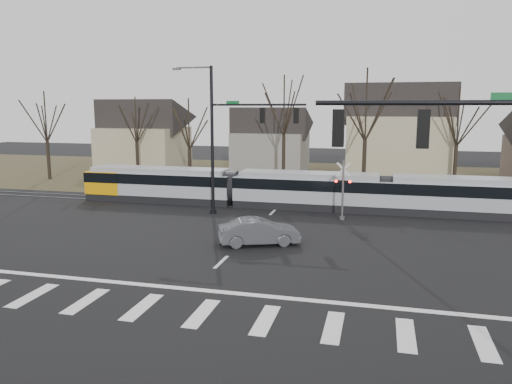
# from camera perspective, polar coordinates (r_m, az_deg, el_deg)

# --- Properties ---
(ground) EXTENTS (140.00, 140.00, 0.00)m
(ground) POSITION_cam_1_polar(r_m,az_deg,el_deg) (22.83, -5.57, -9.46)
(ground) COLOR black
(grass_verge) EXTENTS (140.00, 28.00, 0.01)m
(grass_verge) POSITION_cam_1_polar(r_m,az_deg,el_deg) (53.31, 6.02, 1.65)
(grass_verge) COLOR #38331E
(grass_verge) RESTS_ON ground
(crosswalk) EXTENTS (27.00, 2.60, 0.01)m
(crosswalk) POSITION_cam_1_polar(r_m,az_deg,el_deg) (19.36, -9.65, -13.16)
(crosswalk) COLOR silver
(crosswalk) RESTS_ON ground
(stop_line) EXTENTS (28.00, 0.35, 0.01)m
(stop_line) POSITION_cam_1_polar(r_m,az_deg,el_deg) (21.24, -7.23, -10.97)
(stop_line) COLOR silver
(stop_line) RESTS_ON ground
(lane_dashes) EXTENTS (0.18, 30.00, 0.01)m
(lane_dashes) POSITION_cam_1_polar(r_m,az_deg,el_deg) (37.76, 2.58, -1.68)
(lane_dashes) COLOR silver
(lane_dashes) RESTS_ON ground
(rail_pair) EXTENTS (90.00, 1.52, 0.06)m
(rail_pair) POSITION_cam_1_polar(r_m,az_deg,el_deg) (37.56, 2.52, -1.70)
(rail_pair) COLOR #59595E
(rail_pair) RESTS_ON ground
(tram) EXTENTS (35.38, 2.63, 2.68)m
(tram) POSITION_cam_1_polar(r_m,az_deg,el_deg) (37.14, 5.79, 0.37)
(tram) COLOR gray
(tram) RESTS_ON ground
(sedan) EXTENTS (4.63, 5.49, 1.45)m
(sedan) POSITION_cam_1_polar(r_m,az_deg,el_deg) (27.38, 0.35, -4.55)
(sedan) COLOR #46464C
(sedan) RESTS_ON ground
(signal_pole_near_right) EXTENTS (6.72, 0.44, 8.00)m
(signal_pole_near_right) POSITION_cam_1_polar(r_m,az_deg,el_deg) (14.73, 24.75, -0.28)
(signal_pole_near_right) COLOR black
(signal_pole_near_right) RESTS_ON ground
(signal_pole_far) EXTENTS (9.28, 0.44, 10.20)m
(signal_pole_far) POSITION_cam_1_polar(r_m,az_deg,el_deg) (34.24, -2.50, 6.76)
(signal_pole_far) COLOR black
(signal_pole_far) RESTS_ON ground
(rail_crossing_signal) EXTENTS (1.08, 0.36, 4.00)m
(rail_crossing_signal) POSITION_cam_1_polar(r_m,az_deg,el_deg) (33.62, 9.89, 0.02)
(rail_crossing_signal) COLOR #59595B
(rail_crossing_signal) RESTS_ON ground
(tree_row) EXTENTS (59.20, 7.20, 10.00)m
(tree_row) POSITION_cam_1_polar(r_m,az_deg,el_deg) (46.64, 7.53, 6.63)
(tree_row) COLOR black
(tree_row) RESTS_ON ground
(house_a) EXTENTS (9.72, 8.64, 8.60)m
(house_a) POSITION_cam_1_polar(r_m,az_deg,el_deg) (60.84, -12.74, 6.69)
(house_a) COLOR tan
(house_a) RESTS_ON ground
(house_b) EXTENTS (8.64, 7.56, 7.65)m
(house_b) POSITION_cam_1_polar(r_m,az_deg,el_deg) (57.72, 1.71, 6.28)
(house_b) COLOR slate
(house_b) RESTS_ON ground
(house_c) EXTENTS (10.80, 8.64, 10.10)m
(house_c) POSITION_cam_1_polar(r_m,az_deg,el_deg) (53.35, 15.96, 6.98)
(house_c) COLOR tan
(house_c) RESTS_ON ground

